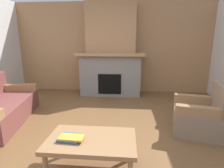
% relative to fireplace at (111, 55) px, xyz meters
% --- Properties ---
extents(ground, '(9.00, 9.00, 0.00)m').
position_rel_fireplace_xyz_m(ground, '(0.00, -2.62, -1.16)').
color(ground, brown).
extents(wall_back_wood_panel, '(6.00, 0.12, 2.70)m').
position_rel_fireplace_xyz_m(wall_back_wood_panel, '(0.00, 0.38, 0.19)').
color(wall_back_wood_panel, '#A87A4C').
rests_on(wall_back_wood_panel, ground).
extents(fireplace, '(1.90, 0.82, 2.70)m').
position_rel_fireplace_xyz_m(fireplace, '(0.00, 0.00, 0.00)').
color(fireplace, gray).
rests_on(fireplace, ground).
extents(armchair, '(0.91, 0.91, 0.85)m').
position_rel_fireplace_xyz_m(armchair, '(1.73, -2.20, -0.87)').
color(armchair, '#847056').
rests_on(armchair, ground).
extents(coffee_table, '(1.00, 0.60, 0.43)m').
position_rel_fireplace_xyz_m(coffee_table, '(0.09, -3.31, -0.79)').
color(coffee_table, '#997047').
rests_on(coffee_table, ground).
extents(book_stack_near_edge, '(0.29, 0.22, 0.05)m').
position_rel_fireplace_xyz_m(book_stack_near_edge, '(-0.13, -3.35, -0.71)').
color(book_stack_near_edge, '#335699').
rests_on(book_stack_near_edge, coffee_table).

